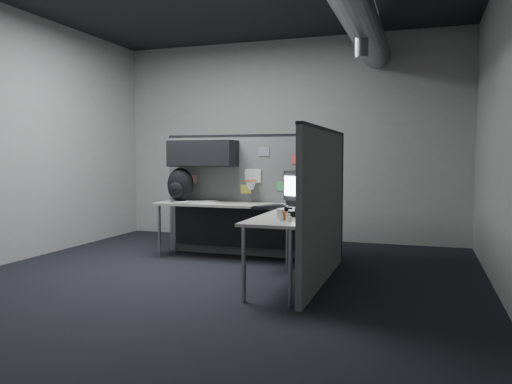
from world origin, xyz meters
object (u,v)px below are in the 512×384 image
(monitor, at_px, (305,188))
(backpack, at_px, (180,185))
(keyboard, at_px, (268,207))
(phone, at_px, (293,212))
(desk, at_px, (253,216))

(monitor, bearing_deg, backpack, 168.65)
(monitor, height_order, backpack, backpack)
(keyboard, bearing_deg, phone, -74.11)
(desk, xyz_separation_m, keyboard, (0.24, -0.16, 0.14))
(keyboard, xyz_separation_m, phone, (0.46, -0.67, 0.02))
(desk, distance_m, backpack, 1.22)
(monitor, distance_m, backpack, 1.73)
(monitor, bearing_deg, keyboard, -141.48)
(desk, distance_m, monitor, 0.72)
(keyboard, relative_size, phone, 1.76)
(desk, relative_size, keyboard, 5.09)
(desk, bearing_deg, monitor, 20.86)
(keyboard, height_order, backpack, backpack)
(keyboard, distance_m, phone, 0.81)
(desk, height_order, keyboard, keyboard)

